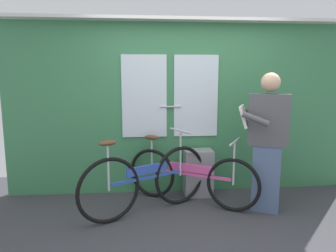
{
  "coord_description": "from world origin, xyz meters",
  "views": [
    {
      "loc": [
        -0.61,
        -2.93,
        1.61
      ],
      "look_at": [
        -0.28,
        0.72,
        1.03
      ],
      "focal_mm": 33.74,
      "sensor_mm": 36.0,
      "label": 1
    }
  ],
  "objects_px": {
    "bicycle_near_door": "(147,181)",
    "bicycle_leaning_behind": "(189,177)",
    "passenger_reading_newspaper": "(267,140)",
    "trash_bin_by_wall": "(198,173)"
  },
  "relations": [
    {
      "from": "bicycle_near_door",
      "to": "passenger_reading_newspaper",
      "type": "height_order",
      "value": "passenger_reading_newspaper"
    },
    {
      "from": "trash_bin_by_wall",
      "to": "bicycle_leaning_behind",
      "type": "bearing_deg",
      "value": -120.26
    },
    {
      "from": "bicycle_leaning_behind",
      "to": "passenger_reading_newspaper",
      "type": "distance_m",
      "value": 1.05
    },
    {
      "from": "passenger_reading_newspaper",
      "to": "bicycle_near_door",
      "type": "bearing_deg",
      "value": 21.04
    },
    {
      "from": "passenger_reading_newspaper",
      "to": "trash_bin_by_wall",
      "type": "bearing_deg",
      "value": -15.48
    },
    {
      "from": "bicycle_near_door",
      "to": "trash_bin_by_wall",
      "type": "xyz_separation_m",
      "value": [
        0.71,
        0.51,
        -0.08
      ]
    },
    {
      "from": "bicycle_near_door",
      "to": "bicycle_leaning_behind",
      "type": "relative_size",
      "value": 0.99
    },
    {
      "from": "bicycle_near_door",
      "to": "trash_bin_by_wall",
      "type": "height_order",
      "value": "bicycle_near_door"
    },
    {
      "from": "bicycle_near_door",
      "to": "bicycle_leaning_behind",
      "type": "xyz_separation_m",
      "value": [
        0.55,
        0.23,
        -0.04
      ]
    },
    {
      "from": "passenger_reading_newspaper",
      "to": "trash_bin_by_wall",
      "type": "relative_size",
      "value": 2.62
    }
  ]
}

